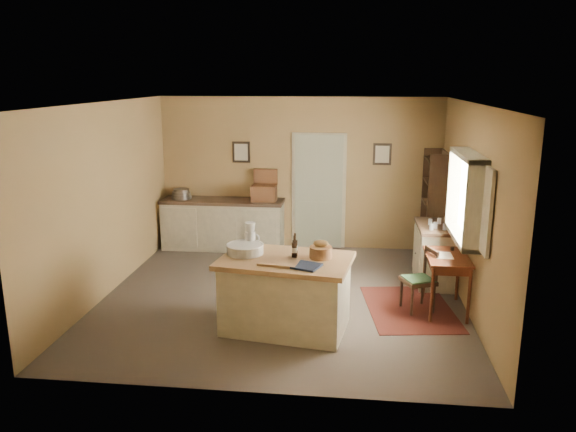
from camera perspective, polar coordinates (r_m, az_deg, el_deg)
name	(u,v)px	position (r m, az deg, el deg)	size (l,w,h in m)	color
ground	(283,297)	(8.04, -0.56, -8.19)	(5.00, 5.00, 0.00)	#62544B
wall_back	(299,173)	(10.07, 1.17, 4.35)	(5.00, 0.10, 2.70)	#99794E
wall_front	(249,263)	(5.25, -3.95, -4.75)	(5.00, 0.10, 2.70)	#99794E
wall_left	(107,200)	(8.31, -17.95, 1.60)	(0.10, 5.00, 2.70)	#99794E
wall_right	(471,209)	(7.74, 18.11, 0.71)	(0.10, 5.00, 2.70)	#99794E
ceiling	(282,103)	(7.45, -0.61, 11.41)	(5.00, 5.00, 0.00)	silver
door	(319,190)	(10.07, 3.13, 2.62)	(0.97, 0.06, 2.11)	#9EA389
framed_prints	(311,153)	(9.98, 2.32, 6.40)	(2.82, 0.02, 0.38)	black
window	(469,197)	(7.49, 17.95, 1.87)	(0.25, 1.99, 1.12)	beige
work_island	(285,292)	(6.91, -0.31, -7.68)	(1.69, 1.24, 1.20)	beige
sideboard	(224,222)	(10.18, -6.55, -0.65)	(2.19, 0.62, 1.18)	beige
rug	(409,308)	(7.82, 12.23, -9.16)	(1.10, 1.60, 0.01)	#521D15
writing_desk	(447,263)	(7.65, 15.85, -4.60)	(0.53, 0.87, 0.82)	#3C190D
desk_chair	(418,281)	(7.65, 13.08, -6.43)	(0.39, 0.39, 0.83)	black
right_cabinet	(435,253)	(8.71, 14.68, -3.70)	(0.55, 0.98, 0.99)	beige
shelving_unit	(436,206)	(9.73, 14.79, 0.97)	(0.31, 0.83, 1.85)	black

